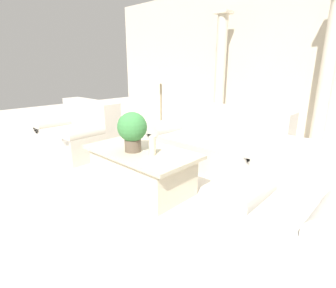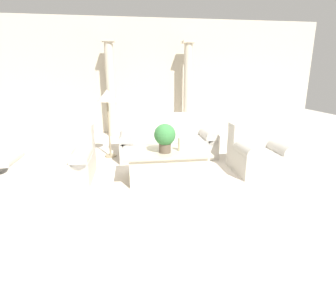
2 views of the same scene
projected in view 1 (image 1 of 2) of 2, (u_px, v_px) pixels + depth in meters
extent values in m
plane|color=beige|center=(168.00, 180.00, 3.47)|extent=(16.00, 16.00, 0.00)
cube|color=beige|center=(281.00, 58.00, 5.39)|extent=(10.00, 0.06, 3.20)
cube|color=#B7B2A8|center=(213.00, 152.00, 3.94)|extent=(1.99, 0.92, 0.41)
cube|color=#B7B2A8|center=(225.00, 121.00, 4.02)|extent=(1.99, 0.32, 0.46)
cylinder|color=#B7B2A8|center=(171.00, 127.00, 4.42)|extent=(0.28, 0.92, 0.28)
cylinder|color=#B7B2A8|center=(271.00, 147.00, 3.31)|extent=(0.28, 0.92, 0.28)
cube|color=#BEB6A8|center=(77.00, 140.00, 4.55)|extent=(1.36, 0.92, 0.41)
cube|color=#BEB6A8|center=(90.00, 113.00, 4.64)|extent=(1.36, 0.32, 0.46)
cylinder|color=#BEB6A8|center=(61.00, 122.00, 4.83)|extent=(0.28, 0.92, 0.28)
cylinder|color=#BEB6A8|center=(93.00, 131.00, 4.13)|extent=(0.28, 0.92, 0.28)
cube|color=beige|center=(142.00, 171.00, 3.18)|extent=(1.21, 0.66, 0.45)
cube|color=#BCB398|center=(141.00, 152.00, 3.11)|extent=(1.38, 0.75, 0.04)
cylinder|color=brown|center=(133.00, 145.00, 3.04)|extent=(0.19, 0.19, 0.15)
sphere|color=#387A3D|center=(132.00, 127.00, 2.98)|extent=(0.34, 0.34, 0.34)
cylinder|color=beige|center=(152.00, 146.00, 2.91)|extent=(0.08, 0.08, 0.21)
cylinder|color=gray|center=(161.00, 146.00, 4.86)|extent=(0.24, 0.24, 0.03)
cylinder|color=gray|center=(161.00, 115.00, 4.70)|extent=(0.04, 0.04, 1.14)
cone|color=beige|center=(161.00, 76.00, 4.50)|extent=(0.39, 0.39, 0.23)
cylinder|color=beige|center=(220.00, 75.00, 5.93)|extent=(0.23, 0.23, 2.51)
cube|color=beige|center=(223.00, 12.00, 5.56)|extent=(0.32, 0.32, 0.06)
cylinder|color=beige|center=(326.00, 78.00, 4.54)|extent=(0.23, 0.23, 2.51)
cube|color=#B7B2A8|center=(290.00, 224.00, 2.15)|extent=(0.91, 0.88, 0.40)
cube|color=#B7B2A8|center=(308.00, 167.00, 2.23)|extent=(0.91, 0.31, 0.43)
cylinder|color=#B7B2A8|center=(256.00, 187.00, 2.29)|extent=(0.28, 0.88, 0.28)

